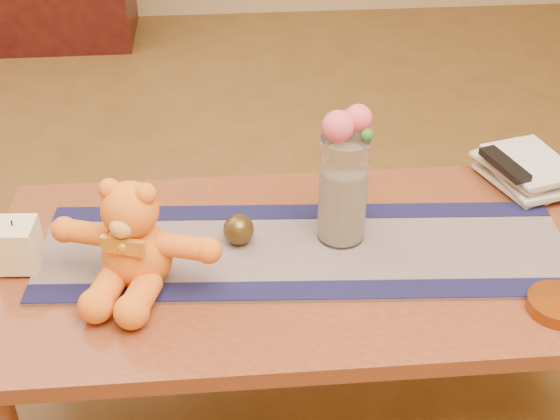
{
  "coord_description": "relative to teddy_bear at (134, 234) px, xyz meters",
  "views": [
    {
      "loc": [
        -0.16,
        -1.34,
        1.52
      ],
      "look_at": [
        -0.05,
        0.0,
        0.58
      ],
      "focal_mm": 48.69,
      "sensor_mm": 36.0,
      "label": 1
    }
  ],
  "objects": [
    {
      "name": "floor",
      "position": [
        0.36,
        0.06,
        -0.58
      ],
      "size": [
        5.5,
        5.5,
        0.0
      ],
      "primitive_type": "plane",
      "color": "brown",
      "rests_on": "ground"
    },
    {
      "name": "coffee_table_top",
      "position": [
        0.36,
        0.06,
        -0.15
      ],
      "size": [
        1.4,
        0.7,
        0.04
      ],
      "primitive_type": "cube",
      "color": "#632D17",
      "rests_on": "floor"
    },
    {
      "name": "table_leg_bl",
      "position": [
        -0.28,
        0.35,
        -0.37
      ],
      "size": [
        0.07,
        0.07,
        0.41
      ],
      "primitive_type": "cylinder",
      "color": "#632D17",
      "rests_on": "floor"
    },
    {
      "name": "table_leg_br",
      "position": [
        1.0,
        0.35,
        -0.37
      ],
      "size": [
        0.07,
        0.07,
        0.41
      ],
      "primitive_type": "cylinder",
      "color": "#632D17",
      "rests_on": "floor"
    },
    {
      "name": "persian_runner",
      "position": [
        0.37,
        0.07,
        -0.12
      ],
      "size": [
        1.22,
        0.43,
        0.01
      ],
      "primitive_type": "cube",
      "rotation": [
        0.0,
        0.0,
        -0.06
      ],
      "color": "#171D41",
      "rests_on": "coffee_table_top"
    },
    {
      "name": "runner_border_near",
      "position": [
        0.36,
        -0.07,
        -0.12
      ],
      "size": [
        1.2,
        0.14,
        0.0
      ],
      "primitive_type": "cube",
      "rotation": [
        0.0,
        0.0,
        -0.06
      ],
      "color": "#131339",
      "rests_on": "persian_runner"
    },
    {
      "name": "runner_border_far",
      "position": [
        0.38,
        0.22,
        -0.12
      ],
      "size": [
        1.2,
        0.14,
        0.0
      ],
      "primitive_type": "cube",
      "rotation": [
        0.0,
        0.0,
        -0.06
      ],
      "color": "#131339",
      "rests_on": "persian_runner"
    },
    {
      "name": "teddy_bear",
      "position": [
        0.0,
        0.0,
        0.0
      ],
      "size": [
        0.42,
        0.38,
        0.23
      ],
      "primitive_type": null,
      "rotation": [
        0.0,
        0.0,
        -0.31
      ],
      "color": "orange",
      "rests_on": "persian_runner"
    },
    {
      "name": "pillar_candle",
      "position": [
        -0.27,
        0.07,
        -0.06
      ],
      "size": [
        0.09,
        0.09,
        0.11
      ],
      "primitive_type": "cube",
      "rotation": [
        0.0,
        0.0,
        -0.07
      ],
      "color": "#FFF3BB",
      "rests_on": "persian_runner"
    },
    {
      "name": "candle_wick",
      "position": [
        -0.27,
        0.07,
        -0.01
      ],
      "size": [
        0.0,
        0.0,
        0.01
      ],
      "primitive_type": "cylinder",
      "rotation": [
        0.0,
        0.0,
        -0.07
      ],
      "color": "black",
      "rests_on": "pillar_candle"
    },
    {
      "name": "glass_vase",
      "position": [
        0.45,
        0.11,
        0.01
      ],
      "size": [
        0.11,
        0.11,
        0.26
      ],
      "primitive_type": "cylinder",
      "color": "silver",
      "rests_on": "persian_runner"
    },
    {
      "name": "potpourri_fill",
      "position": [
        0.45,
        0.11,
        -0.03
      ],
      "size": [
        0.09,
        0.09,
        0.18
      ],
      "primitive_type": "cylinder",
      "color": "beige",
      "rests_on": "glass_vase"
    },
    {
      "name": "rose_left",
      "position": [
        0.43,
        0.1,
        0.18
      ],
      "size": [
        0.07,
        0.07,
        0.07
      ],
      "primitive_type": "sphere",
      "color": "#E7516B",
      "rests_on": "glass_vase"
    },
    {
      "name": "rose_right",
      "position": [
        0.48,
        0.12,
        0.19
      ],
      "size": [
        0.06,
        0.06,
        0.06
      ],
      "primitive_type": "sphere",
      "color": "#E7516B",
      "rests_on": "glass_vase"
    },
    {
      "name": "blue_flower_back",
      "position": [
        0.46,
        0.15,
        0.17
      ],
      "size": [
        0.04,
        0.04,
        0.04
      ],
      "primitive_type": "sphere",
      "color": "#474B9A",
      "rests_on": "glass_vase"
    },
    {
      "name": "blue_flower_side",
      "position": [
        0.42,
        0.13,
        0.16
      ],
      "size": [
        0.04,
        0.04,
        0.04
      ],
      "primitive_type": "sphere",
      "color": "#474B9A",
      "rests_on": "glass_vase"
    },
    {
      "name": "leaf_sprig",
      "position": [
        0.49,
        0.09,
        0.16
      ],
      "size": [
        0.03,
        0.03,
        0.03
      ],
      "primitive_type": "sphere",
      "color": "#33662D",
      "rests_on": "glass_vase"
    },
    {
      "name": "bronze_ball",
      "position": [
        0.22,
        0.11,
        -0.08
      ],
      "size": [
        0.09,
        0.09,
        0.07
      ],
      "primitive_type": "sphere",
      "rotation": [
        0.0,
        0.0,
        0.32
      ],
      "color": "#493A18",
      "rests_on": "persian_runner"
    },
    {
      "name": "book_bottom",
      "position": [
        0.88,
        0.28,
        -0.11
      ],
      "size": [
        0.23,
        0.27,
        0.02
      ],
      "primitive_type": "imported",
      "rotation": [
        0.0,
        0.0,
        0.35
      ],
      "color": "beige",
      "rests_on": "coffee_table_top"
    },
    {
      "name": "book_lower",
      "position": [
        0.89,
        0.28,
        -0.1
      ],
      "size": [
        0.21,
        0.25,
        0.02
      ],
      "primitive_type": "imported",
      "rotation": [
        0.0,
        0.0,
        0.21
      ],
      "color": "beige",
      "rests_on": "book_bottom"
    },
    {
      "name": "book_upper",
      "position": [
        0.88,
        0.28,
        -0.08
      ],
      "size": [
        0.24,
        0.27,
        0.02
      ],
      "primitive_type": "imported",
      "rotation": [
        0.0,
        0.0,
        0.4
      ],
      "color": "beige",
      "rests_on": "book_lower"
    },
    {
      "name": "book_top",
      "position": [
        0.89,
        0.28,
        -0.06
      ],
      "size": [
        0.21,
        0.26,
        0.02
      ],
      "primitive_type": "imported",
      "rotation": [
        0.0,
        0.0,
        0.24
      ],
      "color": "beige",
      "rests_on": "book_upper"
    },
    {
      "name": "tv_remote",
      "position": [
        0.89,
        0.27,
        -0.04
      ],
      "size": [
        0.09,
        0.17,
        0.02
      ],
      "primitive_type": "cube",
      "rotation": [
        0.0,
        0.0,
        0.3
      ],
      "color": "black",
      "rests_on": "book_top"
    },
    {
      "name": "amber_dish",
      "position": [
        0.87,
        -0.17,
        -0.11
      ],
      "size": [
        0.15,
        0.15,
        0.03
      ],
      "primitive_type": "cylinder",
      "rotation": [
        0.0,
        0.0,
        0.19
      ],
      "color": "#BF5914",
      "rests_on": "coffee_table_top"
    }
  ]
}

